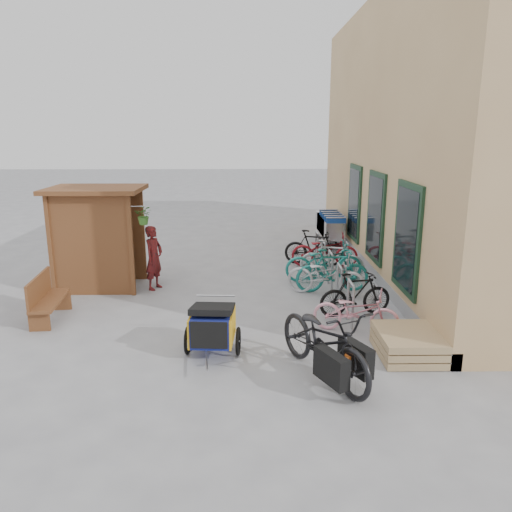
{
  "coord_description": "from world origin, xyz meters",
  "views": [
    {
      "loc": [
        0.33,
        -9.08,
        3.68
      ],
      "look_at": [
        0.5,
        1.5,
        1.0
      ],
      "focal_mm": 35.0,
      "sensor_mm": 36.0,
      "label": 1
    }
  ],
  "objects_px": {
    "shopping_carts": "(329,225)",
    "bench": "(46,298)",
    "person_kiosk": "(154,258)",
    "bike_0": "(356,311)",
    "bike_7": "(314,248)",
    "bike_4": "(324,262)",
    "child_trailer": "(213,325)",
    "bike_6": "(325,250)",
    "bike_1": "(355,294)",
    "bike_3": "(333,270)",
    "bike_2": "(326,275)",
    "bike_5": "(332,259)",
    "pallet_stack": "(408,344)",
    "kiosk": "(94,224)",
    "cargo_bike": "(325,341)"
  },
  "relations": [
    {
      "from": "bike_4",
      "to": "bike_6",
      "type": "relative_size",
      "value": 1.06
    },
    {
      "from": "kiosk",
      "to": "child_trailer",
      "type": "xyz_separation_m",
      "value": [
        3.0,
        -3.73,
        -1.05
      ]
    },
    {
      "from": "person_kiosk",
      "to": "kiosk",
      "type": "bearing_deg",
      "value": 106.91
    },
    {
      "from": "bike_6",
      "to": "bike_3",
      "type": "bearing_deg",
      "value": -176.86
    },
    {
      "from": "bench",
      "to": "bike_4",
      "type": "bearing_deg",
      "value": 17.83
    },
    {
      "from": "kiosk",
      "to": "bike_0",
      "type": "relative_size",
      "value": 1.56
    },
    {
      "from": "child_trailer",
      "to": "cargo_bike",
      "type": "relative_size",
      "value": 0.66
    },
    {
      "from": "pallet_stack",
      "to": "bike_7",
      "type": "xyz_separation_m",
      "value": [
        -0.84,
        5.82,
        0.29
      ]
    },
    {
      "from": "bike_6",
      "to": "person_kiosk",
      "type": "bearing_deg",
      "value": 120.44
    },
    {
      "from": "shopping_carts",
      "to": "bench",
      "type": "bearing_deg",
      "value": -135.08
    },
    {
      "from": "shopping_carts",
      "to": "bike_2",
      "type": "height_order",
      "value": "shopping_carts"
    },
    {
      "from": "bike_1",
      "to": "bike_6",
      "type": "xyz_separation_m",
      "value": [
        -0.07,
        3.73,
        0.02
      ]
    },
    {
      "from": "cargo_bike",
      "to": "bike_7",
      "type": "relative_size",
      "value": 1.44
    },
    {
      "from": "child_trailer",
      "to": "cargo_bike",
      "type": "height_order",
      "value": "cargo_bike"
    },
    {
      "from": "bike_2",
      "to": "bike_4",
      "type": "xyz_separation_m",
      "value": [
        0.1,
        1.07,
        0.03
      ]
    },
    {
      "from": "shopping_carts",
      "to": "bike_4",
      "type": "height_order",
      "value": "shopping_carts"
    },
    {
      "from": "pallet_stack",
      "to": "bike_6",
      "type": "xyz_separation_m",
      "value": [
        -0.57,
        5.6,
        0.26
      ]
    },
    {
      "from": "bike_2",
      "to": "bike_5",
      "type": "distance_m",
      "value": 1.4
    },
    {
      "from": "child_trailer",
      "to": "bike_6",
      "type": "xyz_separation_m",
      "value": [
        2.7,
        5.46,
        -0.03
      ]
    },
    {
      "from": "shopping_carts",
      "to": "bike_6",
      "type": "height_order",
      "value": "shopping_carts"
    },
    {
      "from": "bike_7",
      "to": "bench",
      "type": "bearing_deg",
      "value": 138.95
    },
    {
      "from": "person_kiosk",
      "to": "bike_4",
      "type": "relative_size",
      "value": 0.79
    },
    {
      "from": "kiosk",
      "to": "person_kiosk",
      "type": "distance_m",
      "value": 1.6
    },
    {
      "from": "child_trailer",
      "to": "bike_1",
      "type": "xyz_separation_m",
      "value": [
        2.77,
        1.73,
        -0.05
      ]
    },
    {
      "from": "shopping_carts",
      "to": "bike_4",
      "type": "bearing_deg",
      "value": -100.86
    },
    {
      "from": "bike_2",
      "to": "bench",
      "type": "bearing_deg",
      "value": 122.66
    },
    {
      "from": "kiosk",
      "to": "bike_6",
      "type": "relative_size",
      "value": 1.38
    },
    {
      "from": "bike_2",
      "to": "bike_5",
      "type": "height_order",
      "value": "bike_5"
    },
    {
      "from": "cargo_bike",
      "to": "bike_1",
      "type": "distance_m",
      "value": 2.79
    },
    {
      "from": "person_kiosk",
      "to": "bike_0",
      "type": "relative_size",
      "value": 0.95
    },
    {
      "from": "bike_1",
      "to": "kiosk",
      "type": "bearing_deg",
      "value": 59.72
    },
    {
      "from": "bike_4",
      "to": "bike_7",
      "type": "height_order",
      "value": "bike_4"
    },
    {
      "from": "bike_3",
      "to": "kiosk",
      "type": "bearing_deg",
      "value": 80.15
    },
    {
      "from": "bike_7",
      "to": "bike_4",
      "type": "bearing_deg",
      "value": -164.48
    },
    {
      "from": "pallet_stack",
      "to": "bike_6",
      "type": "bearing_deg",
      "value": 95.82
    },
    {
      "from": "shopping_carts",
      "to": "bike_7",
      "type": "distance_m",
      "value": 2.7
    },
    {
      "from": "bike_2",
      "to": "bike_3",
      "type": "relative_size",
      "value": 1.04
    },
    {
      "from": "shopping_carts",
      "to": "child_trailer",
      "type": "relative_size",
      "value": 1.6
    },
    {
      "from": "bike_3",
      "to": "bike_4",
      "type": "relative_size",
      "value": 0.9
    },
    {
      "from": "bike_7",
      "to": "shopping_carts",
      "type": "bearing_deg",
      "value": -4.19
    },
    {
      "from": "pallet_stack",
      "to": "bike_0",
      "type": "xyz_separation_m",
      "value": [
        -0.68,
        0.99,
        0.21
      ]
    },
    {
      "from": "bike_3",
      "to": "bike_6",
      "type": "xyz_separation_m",
      "value": [
        0.15,
        2.19,
        -0.04
      ]
    },
    {
      "from": "child_trailer",
      "to": "bike_2",
      "type": "bearing_deg",
      "value": 55.93
    },
    {
      "from": "child_trailer",
      "to": "person_kiosk",
      "type": "relative_size",
      "value": 1.03
    },
    {
      "from": "child_trailer",
      "to": "bike_0",
      "type": "relative_size",
      "value": 0.98
    },
    {
      "from": "bike_1",
      "to": "bike_3",
      "type": "distance_m",
      "value": 1.55
    },
    {
      "from": "bike_0",
      "to": "bike_5",
      "type": "relative_size",
      "value": 0.97
    },
    {
      "from": "shopping_carts",
      "to": "bike_5",
      "type": "xyz_separation_m",
      "value": [
        -0.55,
        -3.84,
        -0.17
      ]
    },
    {
      "from": "bike_0",
      "to": "bike_4",
      "type": "height_order",
      "value": "bike_4"
    },
    {
      "from": "bike_3",
      "to": "bike_5",
      "type": "xyz_separation_m",
      "value": [
        0.17,
        1.15,
        -0.03
      ]
    }
  ]
}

